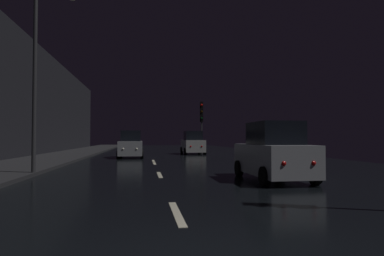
{
  "coord_description": "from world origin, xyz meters",
  "views": [
    {
      "loc": [
        -0.67,
        -3.65,
        1.51
      ],
      "look_at": [
        2.6,
        18.51,
        2.19
      ],
      "focal_mm": 31.04,
      "sensor_mm": 36.0,
      "label": 1
    }
  ],
  "objects_px": {
    "car_approaching_headlights": "(131,145)",
    "car_parked_right_near": "(273,153)",
    "streetlamp_overhead": "(47,52)",
    "car_parked_right_far": "(193,144)",
    "traffic_light_far_right": "(202,116)"
  },
  "relations": [
    {
      "from": "traffic_light_far_right",
      "to": "streetlamp_overhead",
      "type": "xyz_separation_m",
      "value": [
        -9.29,
        -16.77,
        1.38
      ]
    },
    {
      "from": "traffic_light_far_right",
      "to": "car_approaching_headlights",
      "type": "distance_m",
      "value": 8.39
    },
    {
      "from": "traffic_light_far_right",
      "to": "car_parked_right_far",
      "type": "relative_size",
      "value": 1.15
    },
    {
      "from": "traffic_light_far_right",
      "to": "car_parked_right_far",
      "type": "bearing_deg",
      "value": -99.33
    },
    {
      "from": "car_approaching_headlights",
      "to": "car_parked_right_far",
      "type": "height_order",
      "value": "car_parked_right_far"
    },
    {
      "from": "traffic_light_far_right",
      "to": "streetlamp_overhead",
      "type": "distance_m",
      "value": 19.22
    },
    {
      "from": "streetlamp_overhead",
      "to": "car_approaching_headlights",
      "type": "distance_m",
      "value": 12.97
    },
    {
      "from": "car_approaching_headlights",
      "to": "car_parked_right_near",
      "type": "relative_size",
      "value": 1.0
    },
    {
      "from": "traffic_light_far_right",
      "to": "streetlamp_overhead",
      "type": "relative_size",
      "value": 0.65
    },
    {
      "from": "car_parked_right_near",
      "to": "car_approaching_headlights",
      "type": "bearing_deg",
      "value": 20.99
    },
    {
      "from": "car_approaching_headlights",
      "to": "car_parked_right_near",
      "type": "distance_m",
      "value": 15.54
    },
    {
      "from": "streetlamp_overhead",
      "to": "traffic_light_far_right",
      "type": "bearing_deg",
      "value": 61.03
    },
    {
      "from": "streetlamp_overhead",
      "to": "car_parked_right_near",
      "type": "xyz_separation_m",
      "value": [
        8.49,
        -2.53,
        -4.02
      ]
    },
    {
      "from": "car_parked_right_far",
      "to": "car_parked_right_near",
      "type": "bearing_deg",
      "value": -180.0
    },
    {
      "from": "car_parked_right_far",
      "to": "traffic_light_far_right",
      "type": "bearing_deg",
      "value": -108.5
    }
  ]
}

